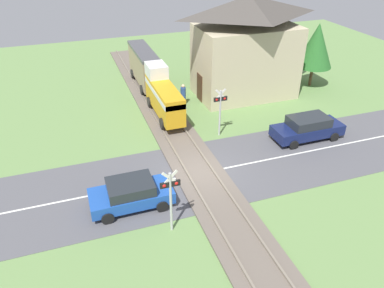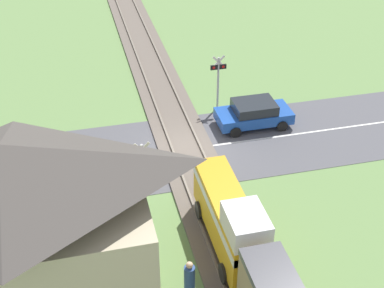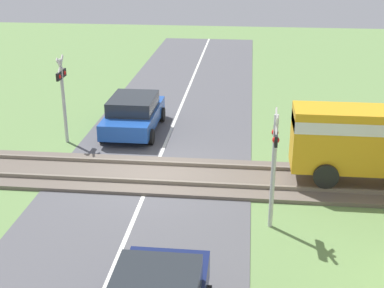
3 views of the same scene
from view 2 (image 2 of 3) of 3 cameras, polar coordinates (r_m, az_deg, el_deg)
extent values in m
plane|color=#66894C|center=(27.29, -0.65, -0.60)|extent=(60.00, 60.00, 0.00)
cube|color=#515156|center=(27.28, -0.65, -0.58)|extent=(48.00, 6.40, 0.02)
cube|color=silver|center=(27.28, -0.65, -0.56)|extent=(48.00, 0.12, 0.00)
cube|color=#665B51|center=(27.26, -0.65, -0.50)|extent=(2.80, 48.00, 0.12)
cube|color=slate|center=(27.33, 0.81, -0.09)|extent=(0.10, 48.00, 0.12)
cube|color=slate|center=(27.06, -2.14, -0.49)|extent=(0.10, 48.00, 0.12)
cube|color=gold|center=(20.85, 3.87, -7.93)|extent=(1.35, 5.64, 1.90)
cube|color=silver|center=(20.51, 3.93, -6.84)|extent=(1.37, 5.64, 0.36)
cube|color=silver|center=(18.57, 5.78, -8.52)|extent=(1.35, 1.81, 0.90)
cylinder|color=black|center=(22.94, 4.19, -6.49)|extent=(0.14, 0.76, 0.76)
cylinder|color=black|center=(22.62, 0.68, -7.07)|extent=(0.14, 0.76, 0.76)
cylinder|color=black|center=(20.49, 7.26, -12.83)|extent=(0.14, 0.76, 0.76)
cylinder|color=black|center=(20.13, 3.29, -13.61)|extent=(0.14, 0.76, 0.76)
cube|color=#1E4CA8|center=(29.16, 6.59, 3.01)|extent=(4.03, 1.84, 0.59)
cube|color=#23282D|center=(28.88, 6.66, 3.97)|extent=(2.22, 1.70, 0.53)
cylinder|color=black|center=(28.19, 4.66, 1.25)|extent=(0.60, 0.18, 0.60)
cylinder|color=black|center=(29.68, 3.58, 3.11)|extent=(0.60, 0.18, 0.60)
cylinder|color=black|center=(29.03, 9.59, 1.89)|extent=(0.60, 0.18, 0.60)
cylinder|color=black|center=(30.48, 8.31, 3.68)|extent=(0.60, 0.18, 0.60)
cube|color=#141E4C|center=(25.44, -17.49, -3.56)|extent=(4.59, 1.74, 0.67)
cube|color=#23282D|center=(25.08, -17.73, -2.42)|extent=(2.52, 1.60, 0.59)
cylinder|color=black|center=(26.22, -14.12, -2.60)|extent=(0.60, 0.18, 0.60)
cylinder|color=black|center=(24.82, -13.99, -4.92)|extent=(0.60, 0.18, 0.60)
cylinder|color=#B7B7B7|center=(30.17, 2.79, 6.47)|extent=(0.12, 0.12, 3.17)
cube|color=black|center=(29.72, 2.84, 8.21)|extent=(0.90, 0.08, 0.28)
sphere|color=red|center=(29.79, 3.34, 8.26)|extent=(0.18, 0.18, 0.18)
sphere|color=red|center=(29.65, 2.33, 8.16)|extent=(0.18, 0.18, 0.18)
cube|color=silver|center=(29.59, 2.86, 8.77)|extent=(0.72, 0.04, 0.72)
cube|color=silver|center=(29.59, 2.86, 8.77)|extent=(0.72, 0.04, 0.72)
cylinder|color=#B7B7B7|center=(23.00, -5.20, -3.35)|extent=(0.12, 0.12, 3.17)
cube|color=black|center=(22.40, -5.33, -1.29)|extent=(0.90, 0.08, 0.28)
sphere|color=red|center=(22.38, -6.01, -1.38)|extent=(0.18, 0.18, 0.18)
sphere|color=red|center=(22.43, -4.65, -1.19)|extent=(0.18, 0.18, 0.18)
cube|color=silver|center=(22.22, -5.37, -0.61)|extent=(0.72, 0.04, 0.72)
cube|color=silver|center=(22.22, -5.37, -0.61)|extent=(0.72, 0.04, 0.72)
cube|color=#C6B793|center=(17.94, -16.91, -13.12)|extent=(7.50, 4.74, 5.48)
pyramid|color=#47423D|center=(15.28, -19.45, -2.28)|extent=(8.10, 5.11, 1.43)
cube|color=#472D1E|center=(19.11, -4.42, -15.10)|extent=(0.06, 1.10, 2.10)
cylinder|color=#2D4C8E|center=(19.77, -0.26, -14.40)|extent=(0.40, 0.40, 1.37)
sphere|color=beige|center=(19.18, -0.27, -12.79)|extent=(0.25, 0.25, 0.25)
camera|label=1|loc=(39.69, 2.87, 29.12)|focal=35.00mm
camera|label=3|loc=(23.08, -39.46, 5.45)|focal=50.00mm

